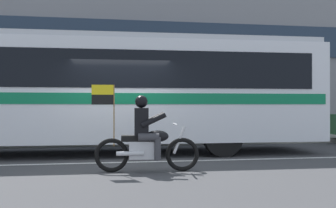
{
  "coord_description": "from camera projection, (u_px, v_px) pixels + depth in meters",
  "views": [
    {
      "loc": [
        -0.61,
        -10.39,
        1.35
      ],
      "look_at": [
        1.19,
        -0.06,
        1.39
      ],
      "focal_mm": 43.83,
      "sensor_mm": 36.0,
      "label": 1
    }
  ],
  "objects": [
    {
      "name": "sidewalk_curb",
      "position": [
        113.0,
        140.0,
        15.36
      ],
      "size": [
        28.0,
        3.8,
        0.15
      ],
      "primitive_type": "cube",
      "color": "gray",
      "rests_on": "ground_plane"
    },
    {
      "name": "ground_plane",
      "position": [
        121.0,
        159.0,
        10.33
      ],
      "size": [
        60.0,
        60.0,
        0.0
      ],
      "primitive_type": "plane",
      "color": "#3D3D3F"
    },
    {
      "name": "transit_bus",
      "position": [
        84.0,
        86.0,
        11.35
      ],
      "size": [
        13.28,
        2.84,
        3.22
      ],
      "color": "silver",
      "rests_on": "ground_plane"
    },
    {
      "name": "lane_center_stripe",
      "position": [
        123.0,
        162.0,
        9.74
      ],
      "size": [
        26.6,
        0.14,
        0.01
      ],
      "primitive_type": "cube",
      "color": "silver",
      "rests_on": "ground_plane"
    },
    {
      "name": "motorcycle_with_rider",
      "position": [
        146.0,
        139.0,
        8.37
      ],
      "size": [
        2.19,
        0.64,
        1.78
      ],
      "color": "black",
      "rests_on": "ground_plane"
    }
  ]
}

